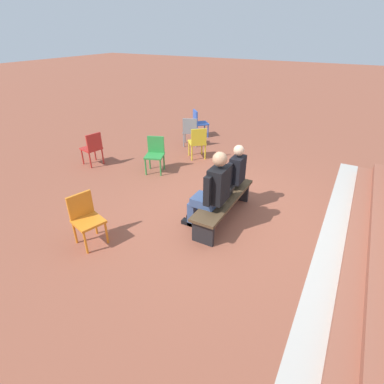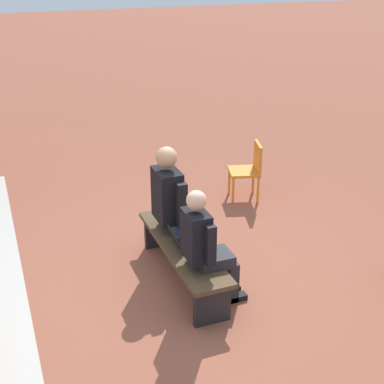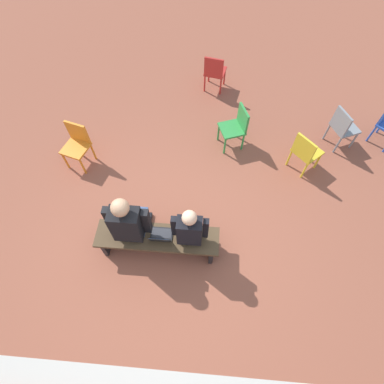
{
  "view_description": "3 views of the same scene",
  "coord_description": "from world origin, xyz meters",
  "px_view_note": "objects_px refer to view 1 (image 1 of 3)",
  "views": [
    {
      "loc": [
        4.37,
        1.77,
        3.09
      ],
      "look_at": [
        0.69,
        -0.28,
        0.77
      ],
      "focal_mm": 28.0,
      "sensor_mm": 36.0,
      "label": 1
    },
    {
      "loc": [
        -4.58,
        1.77,
        3.31
      ],
      "look_at": [
        0.18,
        -0.11,
        1.0
      ],
      "focal_mm": 50.0,
      "sensor_mm": 36.0,
      "label": 2
    },
    {
      "loc": [
        -0.55,
        1.77,
        4.45
      ],
      "look_at": [
        -0.38,
        -0.44,
        0.97
      ],
      "focal_mm": 28.0,
      "sensor_mm": 36.0,
      "label": 3
    }
  ],
  "objects_px": {
    "person_adult": "(212,190)",
    "plastic_chair_foreground": "(199,122)",
    "person_student": "(232,174)",
    "plastic_chair_mid_courtyard": "(190,130)",
    "plastic_chair_far_right": "(198,141)",
    "plastic_chair_near_bench_right": "(85,216)",
    "laptop": "(226,194)",
    "bench": "(224,202)",
    "plastic_chair_near_bench_left": "(155,152)",
    "plastic_chair_by_pillar": "(93,147)"
  },
  "relations": [
    {
      "from": "person_student",
      "to": "plastic_chair_mid_courtyard",
      "type": "distance_m",
      "value": 3.52
    },
    {
      "from": "plastic_chair_near_bench_left",
      "to": "plastic_chair_mid_courtyard",
      "type": "distance_m",
      "value": 1.95
    },
    {
      "from": "plastic_chair_near_bench_right",
      "to": "plastic_chair_far_right",
      "type": "height_order",
      "value": "same"
    },
    {
      "from": "bench",
      "to": "plastic_chair_near_bench_left",
      "type": "xyz_separation_m",
      "value": [
        -1.14,
        -2.29,
        0.13
      ]
    },
    {
      "from": "plastic_chair_by_pillar",
      "to": "plastic_chair_far_right",
      "type": "distance_m",
      "value": 2.66
    },
    {
      "from": "plastic_chair_foreground",
      "to": "person_student",
      "type": "bearing_deg",
      "value": 36.16
    },
    {
      "from": "person_student",
      "to": "plastic_chair_near_bench_right",
      "type": "height_order",
      "value": "person_student"
    },
    {
      "from": "plastic_chair_near_bench_right",
      "to": "plastic_chair_mid_courtyard",
      "type": "xyz_separation_m",
      "value": [
        -4.74,
        -0.78,
        0.0
      ]
    },
    {
      "from": "person_student",
      "to": "plastic_chair_by_pillar",
      "type": "bearing_deg",
      "value": -93.09
    },
    {
      "from": "plastic_chair_foreground",
      "to": "plastic_chair_near_bench_right",
      "type": "relative_size",
      "value": 1.0
    },
    {
      "from": "plastic_chair_by_pillar",
      "to": "plastic_chair_near_bench_right",
      "type": "relative_size",
      "value": 1.0
    },
    {
      "from": "person_adult",
      "to": "plastic_chair_by_pillar",
      "type": "bearing_deg",
      "value": -105.37
    },
    {
      "from": "bench",
      "to": "person_student",
      "type": "bearing_deg",
      "value": -172.41
    },
    {
      "from": "person_student",
      "to": "laptop",
      "type": "height_order",
      "value": "person_student"
    },
    {
      "from": "plastic_chair_foreground",
      "to": "plastic_chair_near_bench_right",
      "type": "height_order",
      "value": "same"
    },
    {
      "from": "person_student",
      "to": "plastic_chair_near_bench_left",
      "type": "distance_m",
      "value": 2.33
    },
    {
      "from": "plastic_chair_foreground",
      "to": "plastic_chair_mid_courtyard",
      "type": "relative_size",
      "value": 1.0
    },
    {
      "from": "plastic_chair_mid_courtyard",
      "to": "person_student",
      "type": "bearing_deg",
      "value": 42.15
    },
    {
      "from": "person_student",
      "to": "person_adult",
      "type": "relative_size",
      "value": 0.89
    },
    {
      "from": "plastic_chair_near_bench_left",
      "to": "plastic_chair_near_bench_right",
      "type": "bearing_deg",
      "value": 12.86
    },
    {
      "from": "person_adult",
      "to": "laptop",
      "type": "relative_size",
      "value": 4.49
    },
    {
      "from": "bench",
      "to": "plastic_chair_by_pillar",
      "type": "relative_size",
      "value": 2.14
    },
    {
      "from": "plastic_chair_near_bench_right",
      "to": "plastic_chair_mid_courtyard",
      "type": "distance_m",
      "value": 4.8
    },
    {
      "from": "plastic_chair_near_bench_right",
      "to": "plastic_chair_near_bench_left",
      "type": "bearing_deg",
      "value": -167.14
    },
    {
      "from": "laptop",
      "to": "plastic_chair_by_pillar",
      "type": "height_order",
      "value": "plastic_chair_by_pillar"
    },
    {
      "from": "plastic_chair_far_right",
      "to": "plastic_chair_mid_courtyard",
      "type": "bearing_deg",
      "value": -139.19
    },
    {
      "from": "plastic_chair_foreground",
      "to": "plastic_chair_mid_courtyard",
      "type": "height_order",
      "value": "same"
    },
    {
      "from": "plastic_chair_by_pillar",
      "to": "bench",
      "type": "bearing_deg",
      "value": 79.98
    },
    {
      "from": "bench",
      "to": "plastic_chair_mid_courtyard",
      "type": "distance_m",
      "value": 3.93
    },
    {
      "from": "plastic_chair_near_bench_left",
      "to": "plastic_chair_near_bench_right",
      "type": "xyz_separation_m",
      "value": [
        2.79,
        0.64,
        0.0
      ]
    },
    {
      "from": "laptop",
      "to": "plastic_chair_foreground",
      "type": "xyz_separation_m",
      "value": [
        -3.91,
        -2.63,
        -0.02
      ]
    },
    {
      "from": "plastic_chair_by_pillar",
      "to": "plastic_chair_near_bench_right",
      "type": "height_order",
      "value": "same"
    },
    {
      "from": "plastic_chair_near_bench_left",
      "to": "plastic_chair_far_right",
      "type": "distance_m",
      "value": 1.3
    },
    {
      "from": "plastic_chair_foreground",
      "to": "plastic_chair_far_right",
      "type": "distance_m",
      "value": 1.85
    },
    {
      "from": "bench",
      "to": "plastic_chair_mid_courtyard",
      "type": "bearing_deg",
      "value": -141.84
    },
    {
      "from": "bench",
      "to": "plastic_chair_foreground",
      "type": "height_order",
      "value": "plastic_chair_foreground"
    },
    {
      "from": "plastic_chair_near_bench_left",
      "to": "plastic_chair_mid_courtyard",
      "type": "height_order",
      "value": "same"
    },
    {
      "from": "plastic_chair_by_pillar",
      "to": "person_student",
      "type": "bearing_deg",
      "value": 86.91
    },
    {
      "from": "plastic_chair_near_bench_right",
      "to": "bench",
      "type": "bearing_deg",
      "value": 135.11
    },
    {
      "from": "plastic_chair_foreground",
      "to": "plastic_chair_far_right",
      "type": "xyz_separation_m",
      "value": [
        1.64,
        0.84,
        0.0
      ]
    },
    {
      "from": "person_adult",
      "to": "plastic_chair_foreground",
      "type": "distance_m",
      "value": 5.03
    },
    {
      "from": "person_adult",
      "to": "plastic_chair_mid_courtyard",
      "type": "distance_m",
      "value": 4.18
    },
    {
      "from": "plastic_chair_foreground",
      "to": "plastic_chair_far_right",
      "type": "bearing_deg",
      "value": 27.23
    },
    {
      "from": "bench",
      "to": "plastic_chair_mid_courtyard",
      "type": "height_order",
      "value": "plastic_chair_mid_courtyard"
    },
    {
      "from": "person_adult",
      "to": "plastic_chair_far_right",
      "type": "height_order",
      "value": "person_adult"
    },
    {
      "from": "laptop",
      "to": "plastic_chair_far_right",
      "type": "relative_size",
      "value": 0.38
    },
    {
      "from": "plastic_chair_by_pillar",
      "to": "plastic_chair_near_bench_right",
      "type": "bearing_deg",
      "value": 43.42
    },
    {
      "from": "person_adult",
      "to": "plastic_chair_by_pillar",
      "type": "relative_size",
      "value": 1.71
    },
    {
      "from": "bench",
      "to": "plastic_chair_near_bench_left",
      "type": "bearing_deg",
      "value": -116.46
    },
    {
      "from": "laptop",
      "to": "plastic_chair_near_bench_left",
      "type": "xyz_separation_m",
      "value": [
        -1.08,
        -2.3,
        -0.02
      ]
    }
  ]
}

